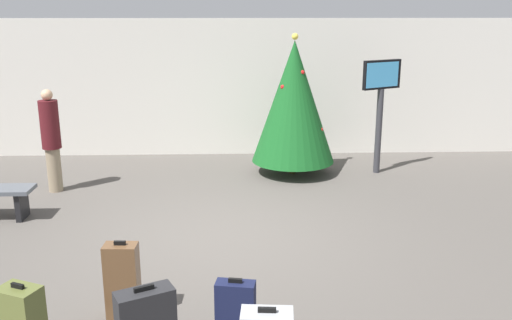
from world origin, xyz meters
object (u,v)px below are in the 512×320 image
object	(u,v)px
holiday_tree	(294,102)
flight_info_kiosk	(381,96)
traveller_0	(51,138)
suitcase_0	(122,281)
suitcase_4	(236,312)

from	to	relation	value
holiday_tree	flight_info_kiosk	size ratio (longest dim) A/B	1.22
holiday_tree	traveller_0	distance (m)	4.26
flight_info_kiosk	suitcase_0	size ratio (longest dim) A/B	2.61
suitcase_0	suitcase_4	distance (m)	1.23
holiday_tree	traveller_0	xyz separation A→B (m)	(-4.14, -0.92, -0.43)
suitcase_0	suitcase_4	xyz separation A→B (m)	(1.12, -0.49, -0.08)
holiday_tree	suitcase_0	bearing A→B (deg)	-113.90
holiday_tree	flight_info_kiosk	xyz separation A→B (m)	(1.60, -0.01, 0.10)
traveller_0	suitcase_0	world-z (taller)	traveller_0
suitcase_0	suitcase_4	size ratio (longest dim) A/B	1.26
traveller_0	suitcase_0	bearing A→B (deg)	-64.30
flight_info_kiosk	suitcase_4	world-z (taller)	flight_info_kiosk
traveller_0	flight_info_kiosk	bearing A→B (deg)	8.97
holiday_tree	suitcase_4	size ratio (longest dim) A/B	4.02
holiday_tree	suitcase_4	distance (m)	5.65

